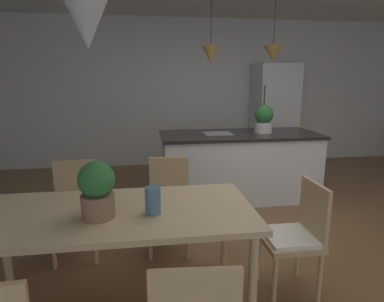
{
  "coord_description": "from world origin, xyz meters",
  "views": [
    {
      "loc": [
        -1.25,
        -2.84,
        1.6
      ],
      "look_at": [
        -0.84,
        -0.01,
        0.96
      ],
      "focal_mm": 29.88,
      "sensor_mm": 36.0,
      "label": 1
    }
  ],
  "objects_px": {
    "kitchen_island": "(239,165)",
    "potted_plant_on_island": "(264,119)",
    "dining_table": "(114,220)",
    "chair_kitchen_end": "(296,234)",
    "refrigerator": "(274,116)",
    "vase_on_dining_table": "(153,201)",
    "potted_plant_on_table": "(97,189)",
    "chair_far_left": "(75,206)",
    "chair_far_right": "(169,201)"
  },
  "relations": [
    {
      "from": "kitchen_island",
      "to": "potted_plant_on_island",
      "type": "relative_size",
      "value": 5.67
    },
    {
      "from": "dining_table",
      "to": "kitchen_island",
      "type": "relative_size",
      "value": 0.89
    },
    {
      "from": "chair_kitchen_end",
      "to": "refrigerator",
      "type": "height_order",
      "value": "refrigerator"
    },
    {
      "from": "kitchen_island",
      "to": "vase_on_dining_table",
      "type": "height_order",
      "value": "vase_on_dining_table"
    },
    {
      "from": "kitchen_island",
      "to": "potted_plant_on_table",
      "type": "distance_m",
      "value": 2.69
    },
    {
      "from": "refrigerator",
      "to": "potted_plant_on_table",
      "type": "height_order",
      "value": "refrigerator"
    },
    {
      "from": "chair_far_left",
      "to": "vase_on_dining_table",
      "type": "height_order",
      "value": "vase_on_dining_table"
    },
    {
      "from": "chair_far_right",
      "to": "potted_plant_on_island",
      "type": "bearing_deg",
      "value": 41.86
    },
    {
      "from": "chair_far_left",
      "to": "dining_table",
      "type": "bearing_deg",
      "value": -62.13
    },
    {
      "from": "potted_plant_on_island",
      "to": "chair_far_left",
      "type": "bearing_deg",
      "value": -151.11
    },
    {
      "from": "refrigerator",
      "to": "vase_on_dining_table",
      "type": "bearing_deg",
      "value": -122.12
    },
    {
      "from": "chair_far_left",
      "to": "potted_plant_on_table",
      "type": "bearing_deg",
      "value": -68.99
    },
    {
      "from": "dining_table",
      "to": "refrigerator",
      "type": "distance_m",
      "value": 4.49
    },
    {
      "from": "potted_plant_on_table",
      "to": "vase_on_dining_table",
      "type": "xyz_separation_m",
      "value": [
        0.34,
        0.01,
        -0.1
      ]
    },
    {
      "from": "chair_far_left",
      "to": "potted_plant_on_table",
      "type": "xyz_separation_m",
      "value": [
        0.35,
        -0.91,
        0.46
      ]
    },
    {
      "from": "chair_far_left",
      "to": "refrigerator",
      "type": "bearing_deg",
      "value": 43.05
    },
    {
      "from": "chair_far_right",
      "to": "potted_plant_on_island",
      "type": "xyz_separation_m",
      "value": [
        1.37,
        1.23,
        0.61
      ]
    },
    {
      "from": "kitchen_island",
      "to": "chair_kitchen_end",
      "type": "bearing_deg",
      "value": -94.51
    },
    {
      "from": "dining_table",
      "to": "potted_plant_on_table",
      "type": "xyz_separation_m",
      "value": [
        -0.08,
        -0.1,
        0.26
      ]
    },
    {
      "from": "chair_far_right",
      "to": "refrigerator",
      "type": "distance_m",
      "value": 3.61
    },
    {
      "from": "vase_on_dining_table",
      "to": "chair_far_left",
      "type": "bearing_deg",
      "value": 127.52
    },
    {
      "from": "refrigerator",
      "to": "potted_plant_on_table",
      "type": "xyz_separation_m",
      "value": [
        -2.69,
        -3.75,
        -0.01
      ]
    },
    {
      "from": "kitchen_island",
      "to": "refrigerator",
      "type": "height_order",
      "value": "refrigerator"
    },
    {
      "from": "refrigerator",
      "to": "vase_on_dining_table",
      "type": "height_order",
      "value": "refrigerator"
    },
    {
      "from": "chair_far_right",
      "to": "refrigerator",
      "type": "bearing_deg",
      "value": 52.45
    },
    {
      "from": "kitchen_island",
      "to": "potted_plant_on_table",
      "type": "height_order",
      "value": "potted_plant_on_table"
    },
    {
      "from": "chair_kitchen_end",
      "to": "potted_plant_on_island",
      "type": "height_order",
      "value": "potted_plant_on_island"
    },
    {
      "from": "potted_plant_on_island",
      "to": "potted_plant_on_table",
      "type": "relative_size",
      "value": 1.02
    },
    {
      "from": "refrigerator",
      "to": "chair_kitchen_end",
      "type": "bearing_deg",
      "value": -109.58
    },
    {
      "from": "chair_far_right",
      "to": "kitchen_island",
      "type": "xyz_separation_m",
      "value": [
        1.05,
        1.23,
        -0.01
      ]
    },
    {
      "from": "dining_table",
      "to": "vase_on_dining_table",
      "type": "xyz_separation_m",
      "value": [
        0.26,
        -0.09,
        0.16
      ]
    },
    {
      "from": "chair_far_right",
      "to": "potted_plant_on_table",
      "type": "distance_m",
      "value": 1.14
    },
    {
      "from": "chair_kitchen_end",
      "to": "chair_far_right",
      "type": "xyz_separation_m",
      "value": [
        -0.88,
        0.81,
        0.0
      ]
    },
    {
      "from": "dining_table",
      "to": "kitchen_island",
      "type": "distance_m",
      "value": 2.53
    },
    {
      "from": "dining_table",
      "to": "potted_plant_on_island",
      "type": "relative_size",
      "value": 5.07
    },
    {
      "from": "chair_far_right",
      "to": "refrigerator",
      "type": "xyz_separation_m",
      "value": [
        2.18,
        2.84,
        0.47
      ]
    },
    {
      "from": "chair_far_left",
      "to": "vase_on_dining_table",
      "type": "distance_m",
      "value": 1.19
    },
    {
      "from": "chair_kitchen_end",
      "to": "chair_far_right",
      "type": "height_order",
      "value": "same"
    },
    {
      "from": "chair_far_right",
      "to": "kitchen_island",
      "type": "height_order",
      "value": "kitchen_island"
    },
    {
      "from": "potted_plant_on_table",
      "to": "chair_far_right",
      "type": "bearing_deg",
      "value": 60.78
    },
    {
      "from": "chair_far_left",
      "to": "potted_plant_on_island",
      "type": "height_order",
      "value": "potted_plant_on_island"
    },
    {
      "from": "dining_table",
      "to": "refrigerator",
      "type": "relative_size",
      "value": 1.0
    },
    {
      "from": "chair_far_right",
      "to": "potted_plant_on_island",
      "type": "distance_m",
      "value": 1.94
    },
    {
      "from": "chair_far_right",
      "to": "vase_on_dining_table",
      "type": "distance_m",
      "value": 0.98
    },
    {
      "from": "chair_far_right",
      "to": "potted_plant_on_island",
      "type": "height_order",
      "value": "potted_plant_on_island"
    },
    {
      "from": "chair_kitchen_end",
      "to": "kitchen_island",
      "type": "bearing_deg",
      "value": 85.49
    },
    {
      "from": "chair_kitchen_end",
      "to": "potted_plant_on_island",
      "type": "xyz_separation_m",
      "value": [
        0.49,
        2.04,
        0.61
      ]
    },
    {
      "from": "kitchen_island",
      "to": "vase_on_dining_table",
      "type": "xyz_separation_m",
      "value": [
        -1.21,
        -2.13,
        0.37
      ]
    },
    {
      "from": "chair_far_left",
      "to": "potted_plant_on_island",
      "type": "relative_size",
      "value": 2.34
    },
    {
      "from": "chair_far_left",
      "to": "vase_on_dining_table",
      "type": "xyz_separation_m",
      "value": [
        0.69,
        -0.9,
        0.36
      ]
    }
  ]
}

